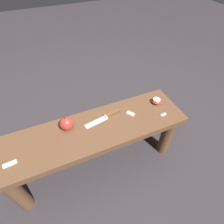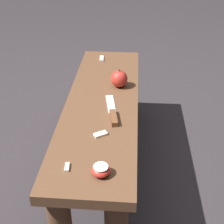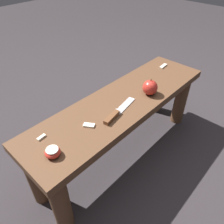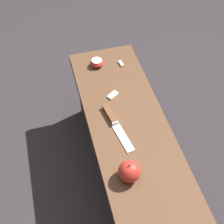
# 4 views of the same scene
# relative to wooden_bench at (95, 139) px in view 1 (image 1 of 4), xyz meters

# --- Properties ---
(ground_plane) EXTENTS (8.00, 8.00, 0.00)m
(ground_plane) POSITION_rel_wooden_bench_xyz_m (0.00, 0.00, -0.29)
(ground_plane) COLOR #2D282B
(wooden_bench) EXTENTS (1.11, 0.31, 0.39)m
(wooden_bench) POSITION_rel_wooden_bench_xyz_m (0.00, 0.00, 0.00)
(wooden_bench) COLOR brown
(wooden_bench) RESTS_ON ground_plane
(knife) EXTENTS (0.24, 0.07, 0.02)m
(knife) POSITION_rel_wooden_bench_xyz_m (-0.11, -0.05, 0.10)
(knife) COLOR silver
(knife) RESTS_ON wooden_bench
(apple_whole) EXTENTS (0.08, 0.08, 0.09)m
(apple_whole) POSITION_rel_wooden_bench_xyz_m (0.13, -0.07, 0.14)
(apple_whole) COLOR red
(apple_whole) RESTS_ON wooden_bench
(apple_cut) EXTENTS (0.06, 0.06, 0.03)m
(apple_cut) POSITION_rel_wooden_bench_xyz_m (-0.45, -0.04, 0.11)
(apple_cut) COLOR red
(apple_cut) RESTS_ON wooden_bench
(apple_slice_near_knife) EXTENTS (0.07, 0.03, 0.01)m
(apple_slice_near_knife) POSITION_rel_wooden_bench_xyz_m (0.44, 0.05, 0.10)
(apple_slice_near_knife) COLOR white
(apple_slice_near_knife) RESTS_ON wooden_bench
(apple_slice_center) EXTENTS (0.04, 0.02, 0.01)m
(apple_slice_center) POSITION_rel_wooden_bench_xyz_m (-0.43, 0.07, 0.10)
(apple_slice_center) COLOR white
(apple_slice_center) RESTS_ON wooden_bench
(apple_slice_near_bowl) EXTENTS (0.05, 0.05, 0.01)m
(apple_slice_near_bowl) POSITION_rel_wooden_bench_xyz_m (-0.25, -0.02, 0.10)
(apple_slice_near_bowl) COLOR white
(apple_slice_near_bowl) RESTS_ON wooden_bench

